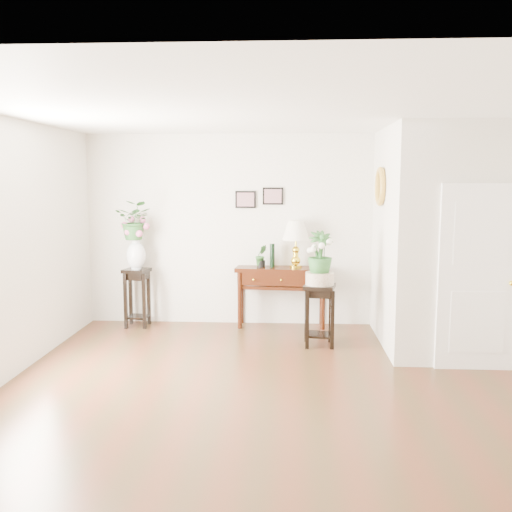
# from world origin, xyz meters

# --- Properties ---
(floor) EXTENTS (6.00, 5.50, 0.02)m
(floor) POSITION_xyz_m (0.00, 0.00, 0.00)
(floor) COLOR #562B19
(floor) RESTS_ON ground
(ceiling) EXTENTS (6.00, 5.50, 0.02)m
(ceiling) POSITION_xyz_m (0.00, 0.00, 2.80)
(ceiling) COLOR white
(ceiling) RESTS_ON ground
(wall_back) EXTENTS (6.00, 0.02, 2.80)m
(wall_back) POSITION_xyz_m (0.00, 2.75, 1.40)
(wall_back) COLOR silver
(wall_back) RESTS_ON ground
(wall_front) EXTENTS (6.00, 0.02, 2.80)m
(wall_front) POSITION_xyz_m (0.00, -2.75, 1.40)
(wall_front) COLOR silver
(wall_front) RESTS_ON ground
(partition) EXTENTS (1.80, 1.95, 2.80)m
(partition) POSITION_xyz_m (2.10, 1.77, 1.40)
(partition) COLOR silver
(partition) RESTS_ON floor
(door) EXTENTS (0.90, 0.05, 2.10)m
(door) POSITION_xyz_m (2.10, 0.78, 1.05)
(door) COLOR white
(door) RESTS_ON floor
(art_print_left) EXTENTS (0.30, 0.02, 0.25)m
(art_print_left) POSITION_xyz_m (-0.65, 2.73, 1.85)
(art_print_left) COLOR black
(art_print_left) RESTS_ON wall_back
(art_print_right) EXTENTS (0.30, 0.02, 0.25)m
(art_print_right) POSITION_xyz_m (-0.25, 2.73, 1.90)
(art_print_right) COLOR black
(art_print_right) RESTS_ON wall_back
(wall_ornament) EXTENTS (0.07, 0.51, 0.51)m
(wall_ornament) POSITION_xyz_m (1.16, 1.90, 2.05)
(wall_ornament) COLOR gold
(wall_ornament) RESTS_ON partition
(console_table) EXTENTS (1.35, 0.55, 0.88)m
(console_table) POSITION_xyz_m (-0.12, 2.57, 0.44)
(console_table) COLOR #331907
(console_table) RESTS_ON floor
(table_lamp) EXTENTS (0.45, 0.45, 0.69)m
(table_lamp) POSITION_xyz_m (0.09, 2.57, 1.23)
(table_lamp) COLOR gold
(table_lamp) RESTS_ON console_table
(green_vase) EXTENTS (0.09, 0.09, 0.34)m
(green_vase) POSITION_xyz_m (-0.25, 2.57, 1.05)
(green_vase) COLOR black
(green_vase) RESTS_ON console_table
(potted_plant) EXTENTS (0.21, 0.19, 0.31)m
(potted_plant) POSITION_xyz_m (-0.41, 2.57, 1.03)
(potted_plant) COLOR #295E28
(potted_plant) RESTS_ON console_table
(plant_stand_a) EXTENTS (0.40, 0.40, 0.85)m
(plant_stand_a) POSITION_xyz_m (-2.22, 2.45, 0.43)
(plant_stand_a) COLOR black
(plant_stand_a) RESTS_ON floor
(porcelain_vase) EXTENTS (0.35, 0.35, 0.48)m
(porcelain_vase) POSITION_xyz_m (-2.22, 2.45, 1.08)
(porcelain_vase) COLOR white
(porcelain_vase) RESTS_ON plant_stand_a
(lily_arrangement) EXTENTS (0.55, 0.48, 0.57)m
(lily_arrangement) POSITION_xyz_m (-2.22, 2.45, 1.54)
(lily_arrangement) COLOR #295E28
(lily_arrangement) RESTS_ON porcelain_vase
(plant_stand_b) EXTENTS (0.44, 0.44, 0.80)m
(plant_stand_b) POSITION_xyz_m (0.38, 1.62, 0.40)
(plant_stand_b) COLOR black
(plant_stand_b) RESTS_ON floor
(ceramic_bowl) EXTENTS (0.37, 0.37, 0.16)m
(ceramic_bowl) POSITION_xyz_m (0.38, 1.62, 0.88)
(ceramic_bowl) COLOR beige
(ceramic_bowl) RESTS_ON plant_stand_b
(narcissus) EXTENTS (0.40, 0.40, 0.57)m
(narcissus) POSITION_xyz_m (0.38, 1.62, 1.21)
(narcissus) COLOR #295E28
(narcissus) RESTS_ON ceramic_bowl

